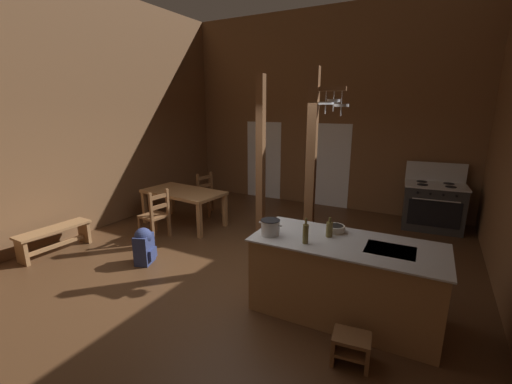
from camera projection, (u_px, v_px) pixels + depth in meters
ground_plane at (232, 275)px, 5.12m from camera, size 7.70×9.04×0.10m
wall_back at (322, 111)px, 8.10m from camera, size 7.70×0.14×4.66m
wall_left at (68, 113)px, 6.14m from camera, size 0.14×9.04×4.66m
glazed_door_back_left at (264, 160)px, 9.08m from camera, size 1.00×0.01×2.05m
glazed_panel_back_right at (332, 166)px, 8.21m from camera, size 0.84×0.01×2.05m
kitchen_island at (344, 279)px, 3.97m from camera, size 2.17×0.99×0.94m
stove_range at (433, 206)px, 6.83m from camera, size 1.20×0.90×1.32m
support_post_with_pot_rack at (313, 162)px, 5.07m from camera, size 0.59×0.25×3.01m
support_post_center at (261, 159)px, 6.22m from camera, size 0.14×0.14×3.01m
step_stool at (351, 347)px, 3.26m from camera, size 0.39×0.32×0.30m
dining_table at (183, 195)px, 7.00m from camera, size 1.77×1.04×0.74m
ladderback_chair_near_window at (156, 215)px, 6.32m from camera, size 0.49×0.49×0.95m
ladderback_chair_by_post at (209, 195)px, 7.78m from camera, size 0.54×0.54×0.95m
bench_along_left_wall at (55, 236)px, 5.72m from camera, size 0.41×1.19×0.44m
backpack at (144, 245)px, 5.32m from camera, size 0.37×0.38×0.60m
stockpot_on_counter at (270, 227)px, 4.04m from camera, size 0.31×0.23×0.19m
mixing_bowl_on_counter at (335, 229)px, 4.16m from camera, size 0.23×0.23×0.08m
bottle_tall_on_counter at (329, 229)px, 3.99m from camera, size 0.08×0.08×0.24m
bottle_short_on_counter at (306, 233)px, 3.79m from camera, size 0.07×0.07×0.30m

